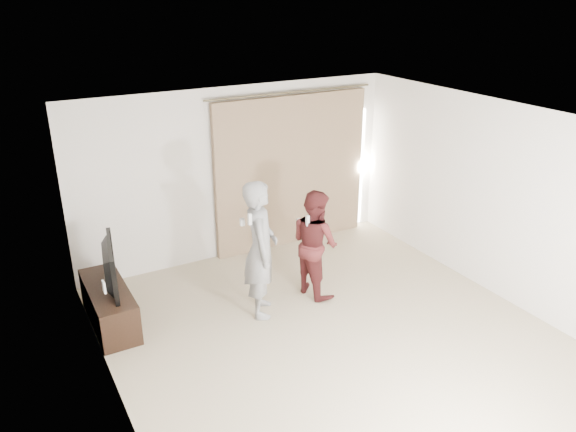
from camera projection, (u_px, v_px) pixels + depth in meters
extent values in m
plane|color=tan|center=(336.00, 339.00, 6.70)|extent=(5.50, 5.50, 0.00)
cube|color=white|center=(237.00, 173.00, 8.43)|extent=(5.00, 0.04, 2.60)
cube|color=white|center=(111.00, 297.00, 5.08)|extent=(0.04, 5.50, 2.60)
cube|color=silver|center=(104.00, 287.00, 5.45)|extent=(0.02, 0.08, 0.12)
cube|color=silver|center=(344.00, 125.00, 5.71)|extent=(5.00, 5.50, 0.01)
cube|color=#9E8261|center=(292.00, 172.00, 8.81)|extent=(2.60, 0.10, 2.40)
cylinder|color=#686046|center=(292.00, 92.00, 8.34)|extent=(2.80, 0.03, 0.03)
cube|color=white|center=(360.00, 168.00, 9.51)|extent=(0.08, 0.04, 2.00)
cube|color=black|center=(109.00, 305.00, 6.93)|extent=(0.45, 1.31, 0.50)
imported|color=black|center=(104.00, 267.00, 6.72)|extent=(0.30, 1.01, 0.58)
cylinder|color=tan|center=(114.00, 297.00, 7.55)|extent=(0.33, 0.33, 0.05)
cylinder|color=tan|center=(112.00, 283.00, 7.47)|extent=(0.18, 0.18, 0.38)
imported|color=gray|center=(260.00, 249.00, 6.94)|extent=(0.66, 0.77, 1.78)
cube|color=silver|center=(250.00, 219.00, 6.59)|extent=(0.04, 0.04, 0.14)
cube|color=silver|center=(242.00, 222.00, 6.82)|extent=(0.05, 0.05, 0.09)
imported|color=#4F1B1C|center=(315.00, 243.00, 7.47)|extent=(0.65, 0.79, 1.48)
cube|color=silver|center=(308.00, 221.00, 7.16)|extent=(0.04, 0.04, 0.14)
cube|color=silver|center=(299.00, 222.00, 7.37)|extent=(0.05, 0.05, 0.09)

